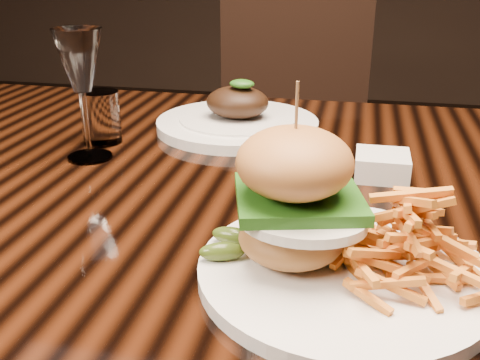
% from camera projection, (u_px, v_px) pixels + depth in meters
% --- Properties ---
extents(dining_table, '(1.60, 0.90, 0.75)m').
position_uv_depth(dining_table, '(274.00, 223.00, 0.84)').
color(dining_table, black).
rests_on(dining_table, ground).
extents(burger_plate, '(0.29, 0.29, 0.20)m').
position_uv_depth(burger_plate, '(345.00, 230.00, 0.54)').
color(burger_plate, white).
rests_on(burger_plate, dining_table).
extents(ramekin, '(0.09, 0.09, 0.04)m').
position_uv_depth(ramekin, '(382.00, 165.00, 0.80)').
color(ramekin, white).
rests_on(ramekin, dining_table).
extents(wine_glass, '(0.07, 0.07, 0.20)m').
position_uv_depth(wine_glass, '(80.00, 65.00, 0.82)').
color(wine_glass, white).
rests_on(wine_glass, dining_table).
extents(water_tumbler, '(0.06, 0.06, 0.09)m').
position_uv_depth(water_tumbler, '(101.00, 117.00, 0.94)').
color(water_tumbler, white).
rests_on(water_tumbler, dining_table).
extents(far_dish, '(0.29, 0.29, 0.09)m').
position_uv_depth(far_dish, '(237.00, 120.00, 1.01)').
color(far_dish, white).
rests_on(far_dish, dining_table).
extents(chair_far, '(0.53, 0.53, 0.95)m').
position_uv_depth(chair_far, '(294.00, 131.00, 1.71)').
color(chair_far, black).
rests_on(chair_far, ground).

